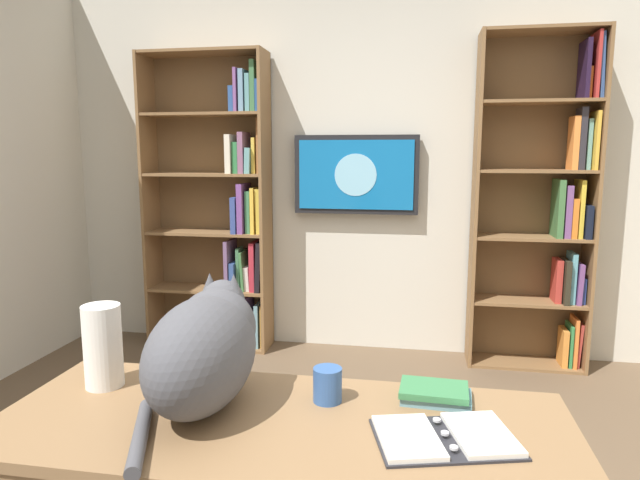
% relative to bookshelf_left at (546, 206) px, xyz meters
% --- Properties ---
extents(wall_back, '(4.52, 0.06, 2.70)m').
position_rel_bookshelf_left_xyz_m(wall_back, '(1.21, -0.17, 0.26)').
color(wall_back, beige).
rests_on(wall_back, ground).
extents(bookshelf_left, '(0.76, 0.28, 2.19)m').
position_rel_bookshelf_left_xyz_m(bookshelf_left, '(0.00, 0.00, 0.00)').
color(bookshelf_left, brown).
rests_on(bookshelf_left, ground).
extents(bookshelf_right, '(0.90, 0.28, 2.13)m').
position_rel_bookshelf_left_xyz_m(bookshelf_right, '(2.21, 0.00, -0.08)').
color(bookshelf_right, brown).
rests_on(bookshelf_right, ground).
extents(wall_mounted_tv, '(0.87, 0.07, 0.55)m').
position_rel_bookshelf_left_xyz_m(wall_mounted_tv, '(1.26, -0.08, 0.19)').
color(wall_mounted_tv, black).
extents(desk, '(1.49, 0.59, 0.75)m').
position_rel_bookshelf_left_xyz_m(desk, '(1.16, 2.53, -0.46)').
color(desk, olive).
rests_on(desk, ground).
extents(cat, '(0.29, 0.59, 0.34)m').
position_rel_bookshelf_left_xyz_m(cat, '(1.38, 2.44, -0.17)').
color(cat, '#4C4C51').
rests_on(cat, desk).
extents(open_binder, '(0.38, 0.30, 0.02)m').
position_rel_bookshelf_left_xyz_m(open_binder, '(0.75, 2.53, -0.33)').
color(open_binder, '#26262B').
rests_on(open_binder, desk).
extents(paper_towel_roll, '(0.11, 0.11, 0.24)m').
position_rel_bookshelf_left_xyz_m(paper_towel_roll, '(1.73, 2.39, -0.22)').
color(paper_towel_roll, white).
rests_on(paper_towel_roll, desk).
extents(coffee_mug, '(0.08, 0.08, 0.10)m').
position_rel_bookshelf_left_xyz_m(coffee_mug, '(1.06, 2.37, -0.29)').
color(coffee_mug, '#335999').
rests_on(coffee_mug, desk).
extents(desk_book_stack, '(0.20, 0.14, 0.04)m').
position_rel_bookshelf_left_xyz_m(desk_book_stack, '(0.77, 2.32, -0.32)').
color(desk_book_stack, '#6699A8').
rests_on(desk_book_stack, desk).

